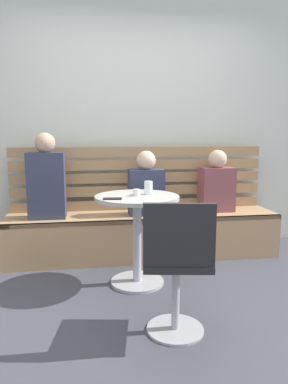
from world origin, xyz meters
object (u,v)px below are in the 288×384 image
(person_child_middle, at_px, (217,184))
(cup_water_clear, at_px, (148,188))
(white_chair, at_px, (177,264))
(phone_on_table, at_px, (112,199))
(cafe_table, at_px, (137,223))
(person_child_left, at_px, (146,187))
(booth_bench, at_px, (143,235))
(cup_espresso_small, at_px, (137,193))
(person_adult, at_px, (46,180))

(person_child_middle, height_order, cup_water_clear, person_child_middle)
(white_chair, height_order, person_child_middle, person_child_middle)
(person_child_middle, relative_size, phone_on_table, 4.53)
(cafe_table, distance_m, cup_water_clear, 0.30)
(person_child_left, distance_m, cup_water_clear, 0.60)
(person_child_middle, xyz_separation_m, phone_on_table, (-1.13, -0.82, 0.02))
(cafe_table, height_order, white_chair, white_chair)
(booth_bench, bearing_deg, cup_espresso_small, -103.06)
(booth_bench, relative_size, person_child_middle, 4.26)
(person_child_left, xyz_separation_m, cup_espresso_small, (-0.18, -0.65, 0.05))
(white_chair, height_order, phone_on_table, white_chair)
(phone_on_table, bearing_deg, person_adult, 42.04)
(cafe_table, relative_size, cup_espresso_small, 13.21)
(person_child_middle, distance_m, phone_on_table, 1.40)
(person_child_left, bearing_deg, person_child_middle, 4.11)
(person_child_middle, bearing_deg, cup_water_clear, -142.09)
(booth_bench, relative_size, person_adult, 3.36)
(cafe_table, distance_m, person_child_left, 0.69)
(white_chair, xyz_separation_m, cup_water_clear, (-0.03, 0.86, 0.33))
(person_adult, relative_size, cup_espresso_small, 14.37)
(cup_espresso_small, distance_m, cup_water_clear, 0.12)
(cup_espresso_small, bearing_deg, person_child_middle, 36.96)
(phone_on_table, bearing_deg, cup_water_clear, -54.98)
(cafe_table, bearing_deg, phone_on_table, -147.58)
(cafe_table, height_order, cup_espresso_small, cup_espresso_small)
(booth_bench, xyz_separation_m, cafe_table, (-0.15, -0.65, 0.30))
(cup_water_clear, bearing_deg, phone_on_table, -150.11)
(white_chair, xyz_separation_m, person_child_middle, (0.80, 1.50, 0.25))
(cup_espresso_small, xyz_separation_m, cup_water_clear, (0.11, 0.06, 0.03))
(white_chair, relative_size, person_adult, 1.06)
(person_child_left, relative_size, person_child_middle, 1.00)
(cafe_table, xyz_separation_m, cup_water_clear, (0.10, 0.05, 0.28))
(booth_bench, bearing_deg, phone_on_table, -114.34)
(person_adult, relative_size, phone_on_table, 5.75)
(white_chair, relative_size, cup_water_clear, 7.73)
(booth_bench, relative_size, phone_on_table, 19.29)
(booth_bench, xyz_separation_m, person_adult, (-0.92, -0.02, 0.58))
(cafe_table, distance_m, person_child_middle, 1.17)
(booth_bench, relative_size, cup_espresso_small, 48.21)
(cafe_table, height_order, phone_on_table, phone_on_table)
(person_child_middle, bearing_deg, booth_bench, -177.35)
(white_chair, relative_size, person_child_left, 1.34)
(booth_bench, relative_size, cafe_table, 3.65)
(cafe_table, height_order, person_child_left, person_child_left)
(cup_espresso_small, bearing_deg, white_chair, -80.46)
(person_adult, distance_m, cup_espresso_small, 1.00)
(phone_on_table, bearing_deg, person_child_middle, -48.98)
(cafe_table, xyz_separation_m, white_chair, (0.13, -0.81, -0.05))
(cup_water_clear, bearing_deg, cup_espresso_small, -151.23)
(white_chair, distance_m, cup_water_clear, 0.92)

